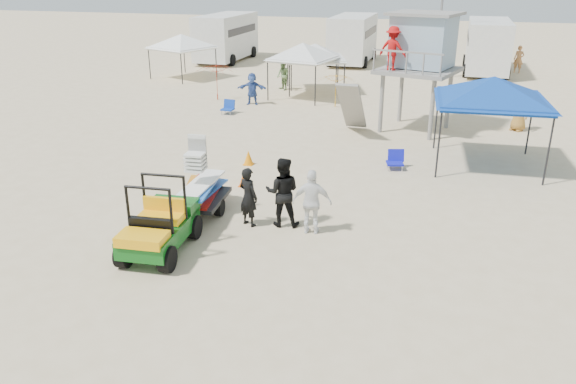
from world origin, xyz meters
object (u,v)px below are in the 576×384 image
(utility_cart, at_px, (157,220))
(canopy_blue, at_px, (494,81))
(lifeguard_tower, at_px, (418,46))
(surf_trailer, at_px, (199,187))
(man_left, at_px, (248,197))

(utility_cart, height_order, canopy_blue, canopy_blue)
(utility_cart, xyz_separation_m, canopy_blue, (7.60, 8.85, 2.06))
(lifeguard_tower, distance_m, canopy_blue, 4.93)
(utility_cart, distance_m, surf_trailer, 2.33)
(man_left, xyz_separation_m, lifeguard_tower, (3.33, 10.86, 2.63))
(surf_trailer, relative_size, canopy_blue, 0.64)
(surf_trailer, distance_m, canopy_blue, 10.23)
(surf_trailer, height_order, canopy_blue, canopy_blue)
(utility_cart, bearing_deg, man_left, 53.21)
(man_left, distance_m, lifeguard_tower, 11.66)
(canopy_blue, bearing_deg, utility_cart, -130.67)
(canopy_blue, bearing_deg, lifeguard_tower, 124.25)
(canopy_blue, bearing_deg, man_left, -131.74)
(utility_cart, bearing_deg, surf_trailer, 89.91)
(utility_cart, height_order, man_left, utility_cart)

